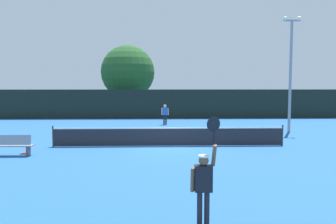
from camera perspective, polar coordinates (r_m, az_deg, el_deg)
name	(u,v)px	position (r m, az deg, el deg)	size (l,w,h in m)	color
ground_plane	(169,146)	(17.07, 0.16, -5.89)	(120.00, 120.00, 0.00)	#235693
tennis_net	(169,136)	(16.98, 0.16, -4.19)	(11.85, 0.08, 1.07)	#232328
perimeter_fence	(164,104)	(31.18, -0.73, 1.39)	(35.30, 0.12, 2.73)	black
player_serving	(204,179)	(7.43, 6.21, -11.47)	(0.68, 0.38, 2.43)	black
player_receiving	(165,113)	(26.24, -0.52, -0.11)	(0.57, 0.23, 1.57)	blue
tennis_ball	(164,138)	(19.41, -0.76, -4.51)	(0.07, 0.07, 0.07)	#CCE033
spare_racket	(26,153)	(16.67, -23.34, -6.45)	(0.28, 0.52, 0.04)	black
courtside_bench	(12,145)	(16.18, -25.35, -5.19)	(1.80, 0.44, 0.95)	gray
light_pole	(291,66)	(23.33, 20.38, 7.36)	(1.18, 0.28, 7.59)	gray
large_tree	(128,72)	(35.99, -6.94, 6.81)	(5.74, 5.74, 7.40)	brown
parked_car_near	(136,106)	(38.06, -5.57, 1.06)	(2.48, 4.43, 1.69)	black
parked_car_mid	(212,105)	(39.64, 7.67, 1.18)	(2.28, 4.36, 1.69)	red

